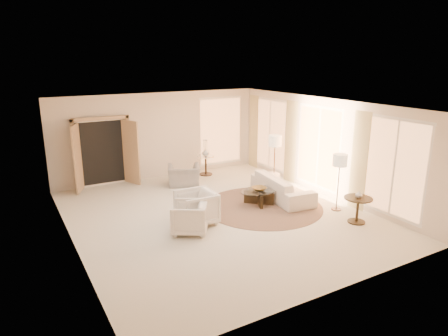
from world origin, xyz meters
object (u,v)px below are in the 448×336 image
armchair_right (189,216)px  end_table (358,205)px  bowl (259,189)px  sofa (282,187)px  floor_lamp_far (340,163)px  coffee_table (259,195)px  side_table (206,163)px  accent_chair (184,172)px  armchair_left (196,206)px  end_vase (359,194)px  side_vase (206,152)px  floor_lamp_near (275,143)px

armchair_right → end_table: armchair_right is taller
bowl → sofa: bearing=7.1°
sofa → armchair_right: 3.38m
floor_lamp_far → bowl: floor_lamp_far is taller
coffee_table → side_table: size_ratio=1.92×
accent_chair → coffee_table: bearing=134.9°
end_table → floor_lamp_far: bearing=77.8°
armchair_left → side_table: armchair_left is taller
end_table → coffee_table: bearing=121.7°
end_vase → side_vase: bearing=103.5°
bowl → end_vase: size_ratio=2.15×
armchair_left → end_table: armchair_left is taller
bowl → side_vase: side_vase is taller
armchair_right → coffee_table: armchair_right is taller
armchair_right → accent_chair: size_ratio=0.82×
side_table → end_vase: (1.32, -5.47, 0.32)m
armchair_left → side_vase: 4.16m
accent_chair → side_table: (1.13, 0.69, -0.02)m
side_table → bowl: (-0.05, -3.26, 0.05)m
sofa → bowl: (-0.86, -0.11, 0.12)m
sofa → side_table: (-0.82, 3.16, 0.07)m
end_table → armchair_right: bearing=158.3°
floor_lamp_near → end_vase: bearing=-88.6°
armchair_left → floor_lamp_far: 3.84m
coffee_table → side_table: bearing=89.2°
floor_lamp_near → armchair_left: bearing=-157.6°
armchair_left → accent_chair: bearing=163.5°
accent_chair → floor_lamp_near: size_ratio=0.60×
armchair_right → bowl: bearing=138.2°
armchair_left → side_vase: (2.10, 3.58, 0.34)m
coffee_table → floor_lamp_near: bearing=39.4°
armchair_left → end_vase: 3.91m
coffee_table → floor_lamp_near: 2.01m
floor_lamp_near → side_table: bearing=119.3°
armchair_left → coffee_table: bearing=100.8°
sofa → floor_lamp_near: 1.48m
sofa → armchair_left: armchair_left is taller
coffee_table → floor_lamp_far: bearing=-41.1°
floor_lamp_near → bowl: (-1.28, -1.06, -0.93)m
floor_lamp_far → end_vase: bearing=-102.2°
sofa → coffee_table: (-0.86, -0.11, -0.08)m
end_table → floor_lamp_near: floor_lamp_near is taller
accent_chair → side_table: bearing=-126.6°
armchair_left → accent_chair: size_ratio=0.91×
sofa → accent_chair: bearing=45.5°
coffee_table → bowl: bowl is taller
side_table → end_vase: bearing=-76.5°
coffee_table → floor_lamp_far: 2.30m
coffee_table → bowl: bearing=-172.9°
armchair_left → floor_lamp_near: floor_lamp_near is taller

